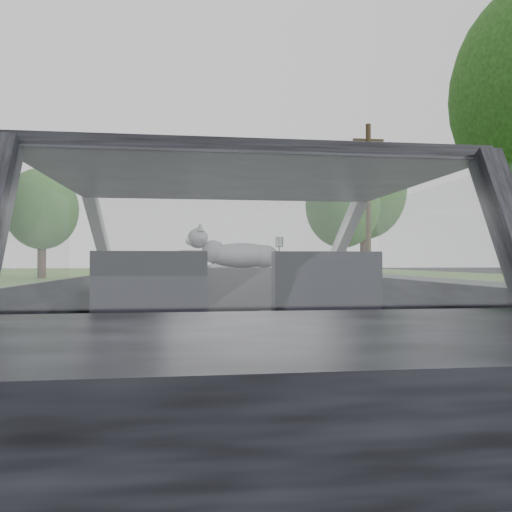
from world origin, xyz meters
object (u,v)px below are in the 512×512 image
object	(u,v)px
subject_car	(233,321)
cat	(242,254)
other_car	(200,267)
highway_sign	(279,258)
utility_pole	(368,203)

from	to	relation	value
subject_car	cat	xyz separation A→B (m)	(0.11, 0.65, 0.37)
other_car	highway_sign	size ratio (longest dim) A/B	1.91
other_car	utility_pole	bearing A→B (deg)	-6.18
other_car	utility_pole	world-z (taller)	utility_pole
cat	highway_sign	bearing A→B (deg)	76.24
subject_car	highway_sign	bearing A→B (deg)	79.30
subject_car	other_car	distance (m)	19.77
highway_sign	utility_pole	size ratio (longest dim) A/B	0.32
other_car	utility_pole	distance (m)	8.60
highway_sign	utility_pole	world-z (taller)	utility_pole
subject_car	other_car	size ratio (longest dim) A/B	0.86
cat	other_car	xyz separation A→B (m)	(0.11, 19.12, -0.33)
highway_sign	utility_pole	bearing A→B (deg)	-77.92
subject_car	other_car	xyz separation A→B (m)	(0.22, 19.77, 0.04)
other_car	subject_car	bearing A→B (deg)	-100.82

